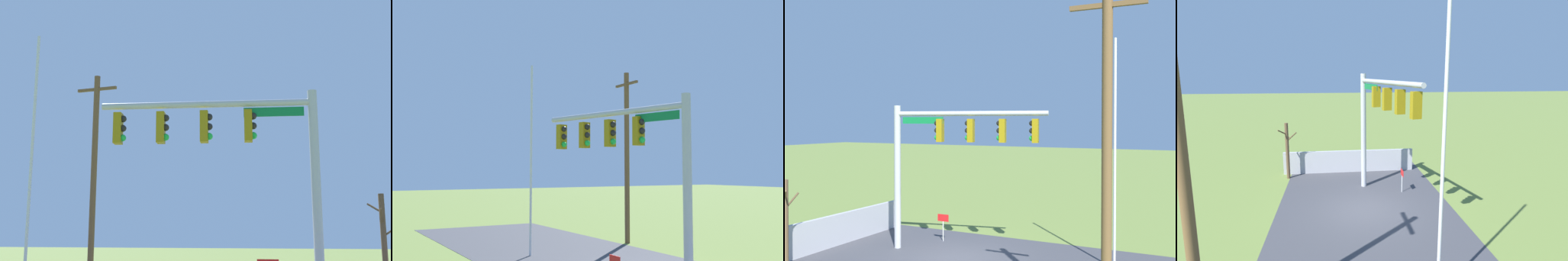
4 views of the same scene
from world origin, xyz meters
TOP-DOWN VIEW (x-y plane):
  - ground_plane at (0.00, 0.00)m, footprint 160.00×160.00m
  - road_surface at (-4.00, 0.00)m, footprint 28.00×8.00m
  - sidewalk_corner at (4.04, -0.20)m, footprint 6.00×6.00m
  - retaining_fence at (5.66, 0.46)m, footprint 0.20×8.01m
  - signal_mast at (0.92, -0.68)m, footprint 6.44×1.65m
  - flagpole at (-5.84, -1.43)m, footprint 0.10×0.10m
  - utility_pole at (-6.81, 4.43)m, footprint 1.90×0.26m
  - bare_tree at (4.89, 4.08)m, footprint 1.27×1.02m
  - open_sign at (1.91, -2.09)m, footprint 0.56×0.04m

SIDE VIEW (x-z plane):
  - ground_plane at x=0.00m, z-range 0.00..0.00m
  - sidewalk_corner at x=4.04m, z-range 0.00..0.01m
  - road_surface at x=-4.00m, z-range 0.00..0.01m
  - retaining_fence at x=5.66m, z-range 0.00..1.37m
  - open_sign at x=1.91m, z-range 0.30..1.52m
  - bare_tree at x=4.89m, z-range 0.06..3.37m
  - flagpole at x=-5.84m, z-range 0.00..8.48m
  - signal_mast at x=0.92m, z-range 1.37..7.48m
  - utility_pole at x=-6.81m, z-range 0.17..9.06m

